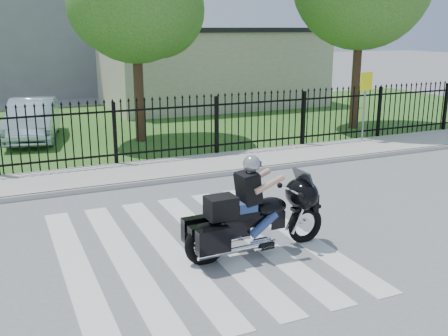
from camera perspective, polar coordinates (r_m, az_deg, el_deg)
name	(u,v)px	position (r m, az deg, el deg)	size (l,w,h in m)	color
ground	(193,248)	(9.29, -3.35, -8.72)	(120.00, 120.00, 0.00)	slate
crosswalk	(193,248)	(9.29, -3.35, -8.68)	(5.00, 5.50, 0.01)	silver
sidewalk	(125,174)	(13.81, -10.70, -0.64)	(40.00, 2.00, 0.12)	#ADAAA3
curb	(135,184)	(12.87, -9.65, -1.75)	(40.00, 0.12, 0.12)	#ADAAA3
grass_strip	(81,129)	(20.53, -15.28, 4.11)	(40.00, 12.00, 0.02)	#2B6021
iron_fence	(115,135)	(14.56, -11.78, 3.54)	(26.00, 0.04, 1.80)	black
building_low	(211,69)	(26.03, -1.38, 10.74)	(10.00, 6.00, 3.50)	beige
building_low_roof	(211,30)	(25.95, -1.41, 14.81)	(10.20, 6.20, 0.20)	black
motorcycle_rider	(254,213)	(8.85, 3.26, -4.91)	(2.67, 0.86, 1.77)	black
parked_car	(33,119)	(18.93, -20.09, 4.98)	(1.46, 4.20, 1.38)	#ACC3D9
traffic_sign	(365,92)	(17.69, 15.14, 7.99)	(0.48, 0.09, 2.22)	gray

